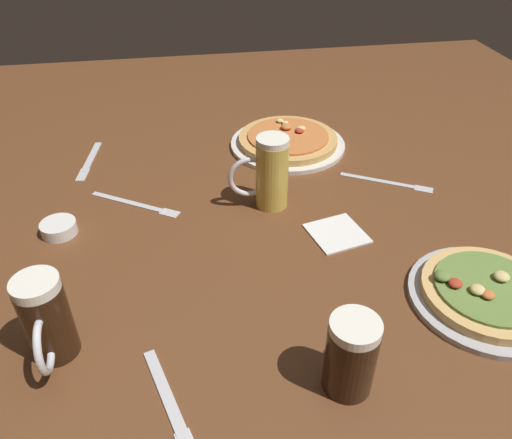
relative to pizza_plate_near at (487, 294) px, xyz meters
The scene contains 12 objects.
ground_plane 0.48m from the pizza_plate_near, 142.31° to the left, with size 2.40×2.40×0.03m, color brown.
pizza_plate_near is the anchor object (origin of this frame).
pizza_plate_far 0.69m from the pizza_plate_near, 109.28° to the left, with size 0.32×0.32×0.05m.
beer_mug_dark 0.77m from the pizza_plate_near, behind, with size 0.08×0.13×0.16m.
beer_mug_amber 0.34m from the pizza_plate_near, 157.49° to the right, with size 0.11×0.11×0.14m.
beer_mug_pale 0.51m from the pizza_plate_near, 131.74° to the left, with size 0.14×0.07×0.17m.
ramekin_sauce 0.88m from the pizza_plate_near, 156.89° to the left, with size 0.08×0.08×0.03m, color white.
napkin_folded 0.32m from the pizza_plate_near, 131.59° to the left, with size 0.11×0.11×0.01m, color white.
fork_left 0.77m from the pizza_plate_near, 146.53° to the left, with size 0.21×0.14×0.01m.
knife_right 1.02m from the pizza_plate_near, 139.63° to the left, with size 0.05×0.21×0.01m.
fork_spare 0.42m from the pizza_plate_near, 93.05° to the left, with size 0.21×0.13×0.01m.
knife_spare 0.60m from the pizza_plate_near, 168.07° to the right, with size 0.08×0.21×0.01m.
Camera 1 is at (-0.15, -0.87, 0.67)m, focal length 35.04 mm.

